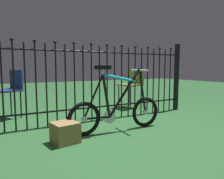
% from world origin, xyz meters
% --- Properties ---
extents(ground_plane, '(20.00, 20.00, 0.00)m').
position_xyz_m(ground_plane, '(0.00, 0.00, 0.00)').
color(ground_plane, '#27562B').
extents(iron_fence, '(3.60, 0.07, 1.31)m').
position_xyz_m(iron_fence, '(-0.04, 0.75, 0.66)').
color(iron_fence, black).
rests_on(iron_fence, ground).
extents(bicycle, '(1.36, 0.40, 0.88)m').
position_xyz_m(bicycle, '(-0.02, 0.08, 0.29)').
color(bicycle, black).
rests_on(bicycle, ground).
extents(chair_olive, '(0.51, 0.51, 0.83)m').
position_xyz_m(chair_olive, '(1.15, 1.41, 0.53)').
color(chair_olive, black).
rests_on(chair_olive, ground).
extents(chair_navy, '(0.51, 0.51, 0.81)m').
position_xyz_m(chair_navy, '(-1.20, 1.61, 0.51)').
color(chair_navy, black).
rests_on(chair_navy, ground).
extents(display_crate, '(0.31, 0.31, 0.23)m').
position_xyz_m(display_crate, '(-0.75, -0.02, 0.12)').
color(display_crate, olive).
rests_on(display_crate, ground).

